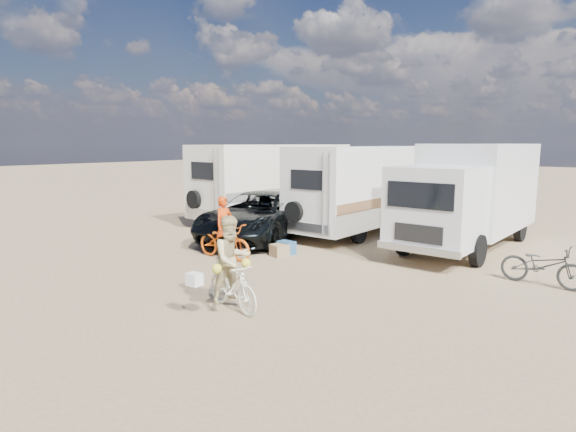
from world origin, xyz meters
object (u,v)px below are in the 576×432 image
Objects in this scene: rv_left at (274,182)px; crate at (279,250)px; bike_man at (224,241)px; bike_parked at (543,265)px; dark_suv at (259,216)px; bike_woman at (232,286)px; rider_man at (224,231)px; rv_main at (369,189)px; cooler at (286,248)px; rider_woman at (232,268)px; box_truck at (468,196)px.

rv_left is 17.24× the size of crate.
bike_man reaches higher than bike_parked.
bike_parked is at bearing -17.02° from dark_suv.
bike_woman is (3.19, -3.04, -0.02)m from bike_man.
bike_woman is (4.31, -5.93, -0.32)m from dark_suv.
rider_man is (-0.00, 0.00, 0.31)m from bike_man.
rv_main is at bearing 43.77° from dark_suv.
dark_suv is at bearing 21.72° from bike_man.
dark_suv is 3.58× the size of rider_man.
bike_parked is at bearing 11.65° from crate.
bike_parked is at bearing 14.39° from cooler.
cooler is (1.11, 1.54, -0.32)m from bike_man.
dark_suv is at bearing 93.94° from bike_parked.
rv_left is 12.09m from bike_parked.
dark_suv reaches higher than bike_man.
rv_main is 4.28× the size of bike_parked.
rv_left is at bearing 106.42° from dark_suv.
rv_left is at bearing 76.35° from bike_parked.
bike_man is 4.38× the size of crate.
bike_man is 4.42m from rider_woman.
box_truck is 9.16m from bike_woman.
rv_main is 4.61× the size of rider_woman.
rider_man is at bearing 113.91° from bike_parked.
box_truck is at bearing 48.23° from crate.
dark_suv is (2.29, -3.71, -0.83)m from rv_left.
rv_main is 4.58m from dark_suv.
rv_main is 4.13m from box_truck.
dark_suv reaches higher than bike_woman.
crate is at bearing -129.16° from box_truck.
rider_woman is at bearing 0.00° from bike_woman.
rv_left reaches higher than rider_woman.
bike_parked is (7.95, 2.61, -0.03)m from bike_man.
crate is (-2.09, 4.24, -0.32)m from bike_woman.
rider_man is (-5.23, -5.82, -0.84)m from box_truck.
bike_man is at bearing -58.12° from rv_left.
bike_woman is at bearing -69.27° from dark_suv.
box_truck is at bearing 0.38° from bike_woman.
rv_left is at bearing 27.91° from bike_man.
rv_left reaches higher than bike_man.
box_truck is 6.12m from cooler.
box_truck is at bearing 9.51° from dark_suv.
rv_left is 3.93× the size of bike_man.
rv_main is at bearing -9.49° from bike_man.
bike_man is at bearing -132.51° from crate.
box_truck reaches higher than rider_man.
box_truck is 7.03m from dark_suv.
cooler is (2.22, -1.35, -0.63)m from dark_suv.
box_truck reaches higher than dark_suv.
cooler is 1.11× the size of crate.
rv_main is 10.07m from bike_woman.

